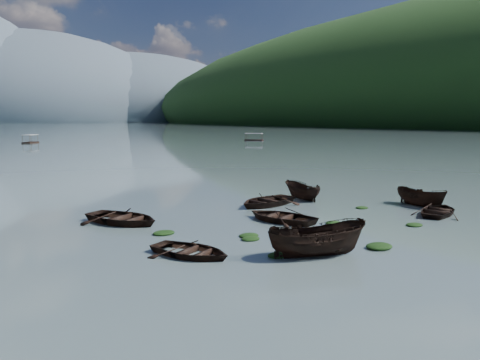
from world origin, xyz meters
TOP-DOWN VIEW (x-y plane):
  - ground_plane at (0.00, 0.00)m, footprint 2400.00×2400.00m
  - haze_mtn_c at (140.00, 900.00)m, footprint 520.00×520.00m
  - haze_mtn_d at (320.00, 900.00)m, footprint 520.00×520.00m
  - rowboat_0 at (-7.93, 4.05)m, footprint 4.28×4.84m
  - rowboat_2 at (-3.21, 0.85)m, footprint 4.99×3.24m
  - rowboat_3 at (-0.00, 7.48)m, footprint 4.45×5.29m
  - rowboat_4 at (9.73, 3.37)m, footprint 4.96×4.29m
  - rowboat_5 at (11.28, 5.81)m, footprint 1.61×4.04m
  - rowboat_6 at (-8.22, 12.18)m, footprint 5.39×6.05m
  - rowboat_7 at (2.33, 12.08)m, footprint 5.61×4.55m
  - rowboat_8 at (6.11, 12.65)m, footprint 1.83×4.05m
  - weed_clump_0 at (-4.08, 4.84)m, footprint 0.99×0.81m
  - weed_clump_1 at (-4.70, 1.77)m, footprint 1.02×0.82m
  - weed_clump_2 at (0.15, 0.16)m, footprint 1.38×1.10m
  - weed_clump_3 at (2.04, 5.10)m, footprint 1.03×0.87m
  - weed_clump_4 at (5.61, 2.20)m, footprint 1.05×0.84m
  - weed_clump_5 at (-7.30, 8.38)m, footprint 1.19×0.96m
  - weed_clump_6 at (-3.79, 5.43)m, footprint 1.09×0.91m
  - weed_clump_7 at (7.13, 7.51)m, footprint 0.94×0.75m
  - pontoon_centre at (3.56, 112.81)m, footprint 4.78×5.57m
  - pontoon_right at (58.09, 92.70)m, footprint 4.94×5.29m

SIDE VIEW (x-z plane):
  - ground_plane at x=0.00m, z-range 0.00..0.00m
  - haze_mtn_c at x=140.00m, z-range -130.00..130.00m
  - haze_mtn_d at x=320.00m, z-range -110.00..110.00m
  - rowboat_0 at x=-7.93m, z-range -0.41..0.41m
  - rowboat_2 at x=-3.21m, z-range -0.90..0.90m
  - rowboat_3 at x=0.00m, z-range -0.47..0.47m
  - rowboat_4 at x=9.73m, z-range -0.43..0.43m
  - rowboat_5 at x=11.28m, z-range -0.77..0.77m
  - rowboat_6 at x=-8.22m, z-range -0.52..0.52m
  - rowboat_7 at x=2.33m, z-range -0.51..0.51m
  - rowboat_8 at x=6.11m, z-range -0.76..0.76m
  - weed_clump_0 at x=-4.08m, z-range -0.11..0.11m
  - weed_clump_1 at x=-4.70m, z-range -0.11..0.11m
  - weed_clump_2 at x=0.15m, z-range -0.15..0.15m
  - weed_clump_3 at x=2.04m, z-range -0.11..0.11m
  - weed_clump_4 at x=5.61m, z-range -0.11..0.11m
  - weed_clump_5 at x=-7.30m, z-range -0.13..0.13m
  - weed_clump_6 at x=-3.79m, z-range -0.11..0.11m
  - weed_clump_7 at x=7.13m, z-range -0.10..0.10m
  - pontoon_centre at x=3.56m, z-range -1.01..1.01m
  - pontoon_right at x=58.09m, z-range -0.98..0.98m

